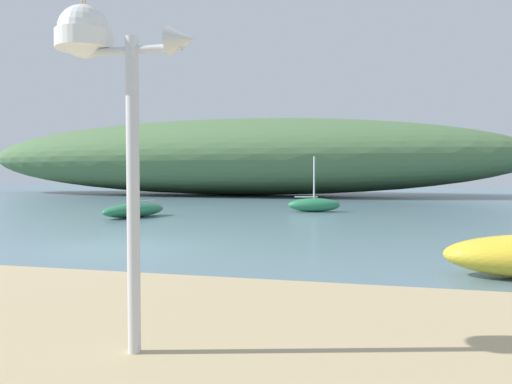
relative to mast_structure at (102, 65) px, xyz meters
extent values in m
plane|color=slate|center=(-3.85, 6.97, -2.88)|extent=(120.00, 120.00, 0.00)
ellipsoid|color=#517547|center=(-9.59, 37.22, 0.29)|extent=(46.62, 14.46, 6.32)
cylinder|color=silver|center=(0.31, 0.00, -1.22)|extent=(0.12, 0.12, 2.91)
cylinder|color=silver|center=(0.31, 0.00, 0.12)|extent=(0.98, 0.07, 0.07)
cylinder|color=white|center=(-0.18, 0.00, 0.23)|extent=(0.53, 0.53, 0.16)
sphere|color=white|center=(-0.18, 0.00, 0.32)|extent=(0.49, 0.49, 0.49)
cone|color=silver|center=(0.80, 0.00, 0.18)|extent=(0.25, 0.27, 0.27)
cylinder|color=orange|center=(-0.18, 0.02, 0.58)|extent=(0.01, 0.01, 0.05)
cylinder|color=orange|center=(-0.18, -0.02, 0.58)|extent=(0.01, 0.01, 0.05)
ellipsoid|color=#287A4C|center=(-7.62, 15.06, -2.58)|extent=(2.11, 3.46, 0.59)
cylinder|color=silver|center=(-7.62, 15.06, -0.61)|extent=(0.08, 0.08, 3.71)
cylinder|color=silver|center=(-7.46, 15.52, -2.22)|extent=(0.52, 1.41, 0.06)
ellipsoid|color=#287A4C|center=(-0.74, 19.90, -2.55)|extent=(2.58, 1.31, 0.65)
cylinder|color=silver|center=(-0.74, 19.90, -1.33)|extent=(0.08, 0.08, 2.18)
cylinder|color=silver|center=(-1.10, 19.83, -2.17)|extent=(1.10, 0.26, 0.06)
camera|label=1|loc=(2.57, -4.27, -1.00)|focal=35.85mm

